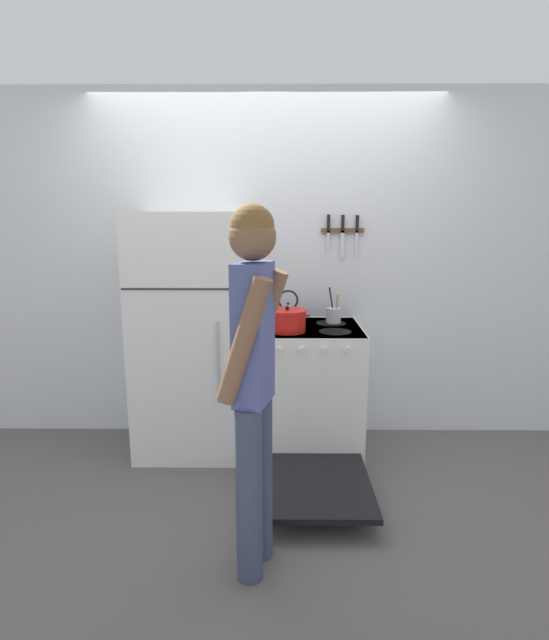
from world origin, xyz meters
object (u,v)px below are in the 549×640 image
at_px(dutch_oven_pot, 287,320).
at_px(refrigerator, 190,335).
at_px(utensil_jar, 334,315).
at_px(tea_kettle, 288,313).
at_px(person, 254,373).
at_px(stove_range, 309,392).

bearing_deg(dutch_oven_pot, refrigerator, 166.60).
relative_size(refrigerator, utensil_jar, 6.60).
relative_size(tea_kettle, person, 0.14).
bearing_deg(utensil_jar, refrigerator, -173.51).
bearing_deg(refrigerator, person, -68.08).
xyz_separation_m(dutch_oven_pot, person, (-0.17, -1.10, -0.01)).
bearing_deg(stove_range, tea_kettle, 130.37).
relative_size(dutch_oven_pot, utensil_jar, 1.16).
bearing_deg(dutch_oven_pot, tea_kettle, 87.33).
bearing_deg(utensil_jar, dutch_oven_pot, -140.61).
xyz_separation_m(utensil_jar, person, (-0.50, -1.38, 0.01)).
height_order(tea_kettle, person, person).
distance_m(stove_range, tea_kettle, 0.57).
xyz_separation_m(refrigerator, person, (0.51, -1.26, 0.13)).
relative_size(refrigerator, person, 0.98).
bearing_deg(tea_kettle, person, -97.50).
relative_size(stove_range, tea_kettle, 5.88).
relative_size(refrigerator, dutch_oven_pot, 5.67).
height_order(tea_kettle, utensil_jar, utensil_jar).
bearing_deg(tea_kettle, stove_range, -49.63).
height_order(stove_range, dutch_oven_pot, dutch_oven_pot).
height_order(stove_range, person, person).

